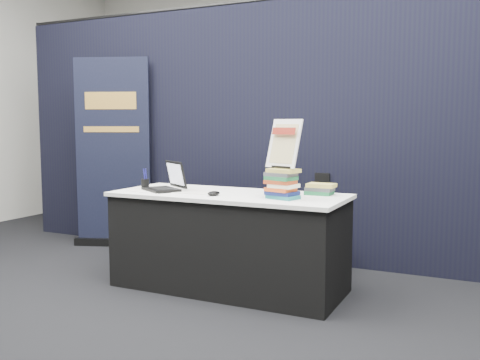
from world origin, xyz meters
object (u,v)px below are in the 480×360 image
Objects in this scene: book_stack_tall at (282,184)px; pullup_banner at (113,164)px; display_table at (229,241)px; laptop at (164,183)px; stacking_chair at (306,215)px; book_stack_short at (321,189)px; info_sign at (284,144)px.

book_stack_tall is 0.12× the size of pullup_banner.
display_table is 1.99m from pullup_banner.
laptop is 1.34m from stacking_chair.
info_sign reaches higher than book_stack_short.
pullup_banner is at bearing 166.74° from book_stack_short.
book_stack_tall is (1.03, -0.04, 0.05)m from laptop.
stacking_chair is at bearing 81.00° from laptop.
laptop reaches higher than display_table.
stacking_chair is (0.33, 0.89, 0.09)m from display_table.
pullup_banner is at bearing 157.87° from book_stack_tall.
pullup_banner reaches higher than laptop.
book_stack_short is (0.18, 0.34, -0.06)m from book_stack_tall.
book_stack_short is (1.20, 0.30, -0.01)m from laptop.
info_sign is 0.43× the size of stacking_chair.
info_sign is 2.42m from pullup_banner.
info_sign reaches higher than display_table.
display_table is 0.70m from laptop.
display_table is at bearing -160.90° from book_stack_short.
book_stack_short is at bearing 19.10° from display_table.
book_stack_short is 2.49m from pullup_banner.
display_table is at bearing 166.84° from book_stack_tall.
laptop is 1.08m from info_sign.
pullup_banner reaches higher than display_table.
book_stack_short is (0.66, 0.23, 0.42)m from display_table.
book_stack_tall is 0.28m from info_sign.
pullup_banner is at bearing 177.68° from laptop.
laptop is 1.70× the size of book_stack_tall.
book_stack_short reaches higher than display_table.
display_table is 0.90m from info_sign.
stacking_chair is (-0.33, 0.66, -0.33)m from book_stack_short.
display_table is 0.81m from book_stack_short.
stacking_chair is at bearing 119.21° from info_sign.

